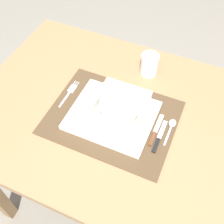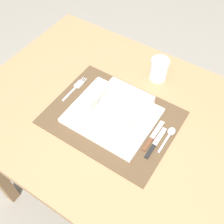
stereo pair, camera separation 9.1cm
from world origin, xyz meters
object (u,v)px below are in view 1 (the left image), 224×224
at_px(spoon, 172,125).
at_px(butter_knife, 159,138).
at_px(dining_table, 115,129).
at_px(drinking_glass, 149,65).
at_px(bread_knife, 155,132).
at_px(fork, 70,92).
at_px(porridge_bowl, 120,108).

distance_m(spoon, butter_knife, 0.07).
bearing_deg(dining_table, drinking_glass, 79.76).
bearing_deg(butter_knife, bread_knife, 137.66).
distance_m(dining_table, drinking_glass, 0.27).
bearing_deg(spoon, butter_knife, -107.86).
relative_size(dining_table, bread_knife, 7.74).
xyz_separation_m(bread_knife, drinking_glass, (-0.11, 0.25, 0.03)).
distance_m(dining_table, fork, 0.21).
bearing_deg(dining_table, spoon, 5.58).
bearing_deg(butter_knife, drinking_glass, 119.21).
bearing_deg(spoon, drinking_glass, 128.46).
distance_m(fork, spoon, 0.37).
relative_size(fork, butter_knife, 1.03).
relative_size(dining_table, butter_knife, 7.83).
relative_size(butter_knife, bread_knife, 0.99).
distance_m(fork, bread_knife, 0.33).
xyz_separation_m(fork, butter_knife, (0.35, -0.06, 0.00)).
relative_size(fork, drinking_glass, 1.59).
relative_size(fork, spoon, 1.25).
height_order(fork, bread_knife, bread_knife).
height_order(butter_knife, bread_knife, same).
xyz_separation_m(butter_knife, bread_knife, (-0.02, 0.02, 0.00)).
xyz_separation_m(fork, bread_knife, (0.33, -0.04, 0.00)).
bearing_deg(bread_knife, butter_knife, -46.44).
height_order(dining_table, bread_knife, bread_knife).
bearing_deg(bread_knife, dining_table, 170.66).
distance_m(butter_knife, drinking_glass, 0.30).
bearing_deg(drinking_glass, porridge_bowl, -95.16).
relative_size(fork, bread_knife, 1.02).
xyz_separation_m(porridge_bowl, butter_knife, (0.15, -0.04, -0.04)).
height_order(porridge_bowl, bread_knife, porridge_bowl).
distance_m(fork, butter_knife, 0.36).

